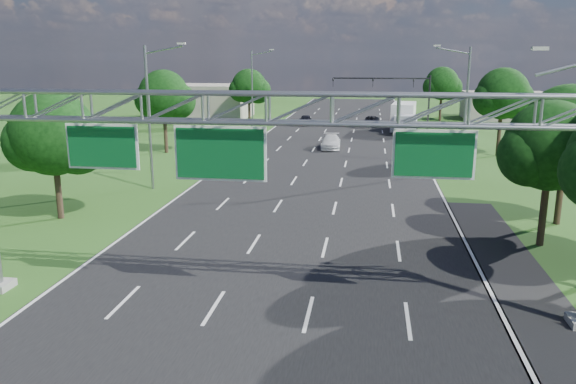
# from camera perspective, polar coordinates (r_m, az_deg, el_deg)

# --- Properties ---
(ground) EXTENTS (220.00, 220.00, 0.00)m
(ground) POSITION_cam_1_polar(r_m,az_deg,el_deg) (38.75, 2.44, -0.22)
(ground) COLOR #264A16
(ground) RESTS_ON ground
(road) EXTENTS (18.00, 180.00, 0.02)m
(road) POSITION_cam_1_polar(r_m,az_deg,el_deg) (38.75, 2.44, -0.22)
(road) COLOR black
(road) RESTS_ON ground
(road_flare) EXTENTS (3.00, 30.00, 0.02)m
(road_flare) POSITION_cam_1_polar(r_m,az_deg,el_deg) (24.21, 23.29, -10.04)
(road_flare) COLOR black
(road_flare) RESTS_ON ground
(sign_gantry) EXTENTS (23.50, 1.00, 9.56)m
(sign_gantry) POSITION_cam_1_polar(r_m,az_deg,el_deg) (19.89, -1.83, 6.78)
(sign_gantry) COLOR gray
(sign_gantry) RESTS_ON ground
(traffic_signal) EXTENTS (12.21, 0.24, 7.00)m
(traffic_signal) POSITION_cam_1_polar(r_m,az_deg,el_deg) (72.65, 11.38, 10.12)
(traffic_signal) COLOR black
(traffic_signal) RESTS_ON ground
(streetlight_l_near) EXTENTS (2.97, 0.22, 10.16)m
(streetlight_l_near) POSITION_cam_1_polar(r_m,az_deg,el_deg) (40.54, -13.74, 8.02)
(streetlight_l_near) COLOR gray
(streetlight_l_near) RESTS_ON ground
(streetlight_l_far) EXTENTS (2.97, 0.22, 10.16)m
(streetlight_l_far) POSITION_cam_1_polar(r_m,az_deg,el_deg) (74.09, -3.52, 10.74)
(streetlight_l_far) COLOR gray
(streetlight_l_far) RESTS_ON ground
(streetlight_r_mid) EXTENTS (2.97, 0.22, 10.16)m
(streetlight_r_mid) POSITION_cam_1_polar(r_m,az_deg,el_deg) (48.17, 17.45, 8.62)
(streetlight_r_mid) COLOR gray
(streetlight_r_mid) RESTS_ON ground
(tree_verge_la) EXTENTS (5.76, 4.80, 7.40)m
(tree_verge_la) POSITION_cam_1_polar(r_m,az_deg,el_deg) (34.69, -22.60, 5.12)
(tree_verge_la) COLOR #2D2116
(tree_verge_la) RESTS_ON ground
(tree_verge_lb) EXTENTS (5.76, 4.80, 8.06)m
(tree_verge_lb) POSITION_cam_1_polar(r_m,az_deg,el_deg) (56.19, -12.43, 9.38)
(tree_verge_lb) COLOR #2D2116
(tree_verge_lb) RESTS_ON ground
(tree_verge_lc) EXTENTS (5.76, 4.80, 7.62)m
(tree_verge_lc) POSITION_cam_1_polar(r_m,az_deg,el_deg) (79.38, -3.93, 10.49)
(tree_verge_lc) COLOR #2D2116
(tree_verge_lc) RESTS_ON ground
(tree_verge_rd) EXTENTS (5.76, 4.80, 8.28)m
(tree_verge_rd) POSITION_cam_1_polar(r_m,az_deg,el_deg) (56.93, 21.02, 9.07)
(tree_verge_rd) COLOR #2D2116
(tree_verge_rd) RESTS_ON ground
(tree_verge_re) EXTENTS (5.76, 4.80, 7.84)m
(tree_verge_re) POSITION_cam_1_polar(r_m,az_deg,el_deg) (86.19, 15.41, 10.43)
(tree_verge_re) COLOR #2D2116
(tree_verge_re) RESTS_ON ground
(building_left) EXTENTS (14.00, 10.00, 5.00)m
(building_left) POSITION_cam_1_polar(r_m,az_deg,el_deg) (89.51, -8.57, 9.13)
(building_left) COLOR gray
(building_left) RESTS_ON ground
(building_right) EXTENTS (12.00, 9.00, 4.00)m
(building_right) POSITION_cam_1_polar(r_m,az_deg,el_deg) (91.98, 21.20, 8.18)
(building_right) COLOR gray
(building_right) RESTS_ON ground
(car_queue_a) EXTENTS (2.12, 4.82, 1.38)m
(car_queue_a) POSITION_cam_1_polar(r_m,az_deg,el_deg) (58.21, 4.37, 5.11)
(car_queue_a) COLOR white
(car_queue_a) RESTS_ON ground
(car_queue_b) EXTENTS (2.21, 4.27, 1.15)m
(car_queue_b) POSITION_cam_1_polar(r_m,az_deg,el_deg) (79.85, 8.47, 7.22)
(car_queue_b) COLOR black
(car_queue_b) RESTS_ON ground
(car_queue_c) EXTENTS (1.83, 4.10, 1.37)m
(car_queue_c) POSITION_cam_1_polar(r_m,az_deg,el_deg) (78.30, 1.79, 7.32)
(car_queue_c) COLOR black
(car_queue_c) RESTS_ON ground
(box_truck) EXTENTS (3.49, 9.60, 3.54)m
(box_truck) POSITION_cam_1_polar(r_m,az_deg,el_deg) (72.44, 11.69, 7.34)
(box_truck) COLOR white
(box_truck) RESTS_ON ground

